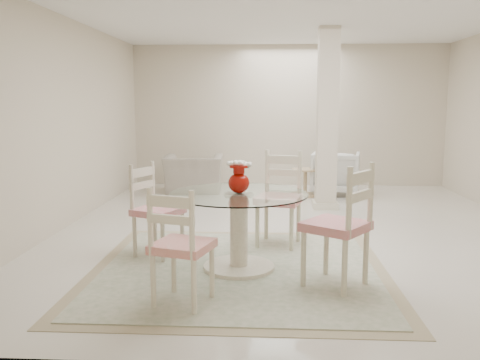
# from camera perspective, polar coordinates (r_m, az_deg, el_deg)

# --- Properties ---
(ground) EXTENTS (7.00, 7.00, 0.00)m
(ground) POSITION_cam_1_polar(r_m,az_deg,el_deg) (6.63, 6.43, -5.36)
(ground) COLOR silver
(ground) RESTS_ON ground
(room_shell) EXTENTS (6.02, 7.02, 2.71)m
(room_shell) POSITION_cam_1_polar(r_m,az_deg,el_deg) (6.44, 6.72, 10.88)
(room_shell) COLOR beige
(room_shell) RESTS_ON ground
(column) EXTENTS (0.30, 0.30, 2.70)m
(column) POSITION_cam_1_polar(r_m,az_deg,el_deg) (7.78, 9.76, 6.70)
(column) COLOR beige
(column) RESTS_ON ground
(area_rug) EXTENTS (2.84, 2.84, 0.02)m
(area_rug) POSITION_cam_1_polar(r_m,az_deg,el_deg) (4.99, -0.13, -9.96)
(area_rug) COLOR tan
(area_rug) RESTS_ON ground
(dining_table) EXTENTS (1.31, 1.31, 0.76)m
(dining_table) POSITION_cam_1_polar(r_m,az_deg,el_deg) (4.88, -0.13, -5.77)
(dining_table) COLOR #F8E6CC
(dining_table) RESTS_ON ground
(red_vase) EXTENTS (0.24, 0.20, 0.31)m
(red_vase) POSITION_cam_1_polar(r_m,az_deg,el_deg) (4.78, -0.12, 0.26)
(red_vase) COLOR #A50D05
(red_vase) RESTS_ON dining_table
(dining_chair_east) EXTENTS (0.68, 0.68, 1.21)m
(dining_chair_east) POSITION_cam_1_polar(r_m,az_deg,el_deg) (4.43, 11.62, -4.07)
(dining_chair_east) COLOR beige
(dining_chair_east) RESTS_ON ground
(dining_chair_north) EXTENTS (0.57, 0.57, 1.17)m
(dining_chair_north) POSITION_cam_1_polar(r_m,az_deg,el_deg) (5.74, 4.54, -1.24)
(dining_chair_north) COLOR beige
(dining_chair_north) RESTS_ON ground
(dining_chair_west) EXTENTS (0.57, 0.57, 1.08)m
(dining_chair_west) POSITION_cam_1_polar(r_m,az_deg,el_deg) (5.38, -9.79, -2.53)
(dining_chair_west) COLOR beige
(dining_chair_west) RESTS_ON ground
(dining_chair_south) EXTENTS (0.53, 0.53, 1.07)m
(dining_chair_south) POSITION_cam_1_polar(r_m,az_deg,el_deg) (3.99, -6.91, -6.51)
(dining_chair_south) COLOR #F5EAC9
(dining_chair_south) RESTS_ON ground
(recliner_taupe) EXTENTS (1.07, 0.95, 0.66)m
(recliner_taupe) POSITION_cam_1_polar(r_m,az_deg,el_deg) (9.18, -5.22, 0.69)
(recliner_taupe) COLOR #A09684
(recliner_taupe) RESTS_ON ground
(armchair_white) EXTENTS (0.95, 0.97, 0.75)m
(armchair_white) POSITION_cam_1_polar(r_m,az_deg,el_deg) (9.13, 10.68, 0.82)
(armchair_white) COLOR white
(armchair_white) RESTS_ON ground
(side_table) EXTENTS (0.46, 0.46, 0.47)m
(side_table) POSITION_cam_1_polar(r_m,az_deg,el_deg) (8.86, 7.32, -0.38)
(side_table) COLOR tan
(side_table) RESTS_ON ground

